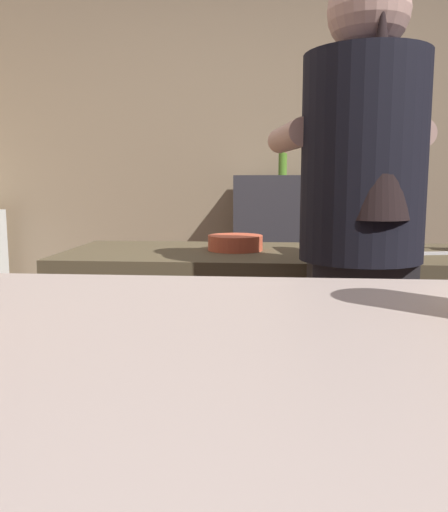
{
  "coord_description": "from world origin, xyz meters",
  "views": [
    {
      "loc": [
        0.06,
        -1.38,
        1.14
      ],
      "look_at": [
        0.0,
        -0.75,
        1.05
      ],
      "focal_mm": 36.65,
      "sensor_mm": 36.0,
      "label": 1
    }
  ],
  "objects_px": {
    "bartender": "(361,237)",
    "bottle_soy": "(339,158)",
    "mixing_bowl": "(235,243)",
    "bottle_vinegar": "(283,163)",
    "chefs_knife": "(420,253)",
    "bottle_hot_sauce": "(353,159)"
  },
  "relations": [
    {
      "from": "bartender",
      "to": "chefs_knife",
      "type": "relative_size",
      "value": 7.07
    },
    {
      "from": "chefs_knife",
      "to": "bottle_soy",
      "type": "distance_m",
      "value": 1.46
    },
    {
      "from": "bartender",
      "to": "chefs_knife",
      "type": "xyz_separation_m",
      "value": [
        0.28,
        0.41,
        -0.1
      ]
    },
    {
      "from": "bottle_vinegar",
      "to": "bottle_soy",
      "type": "relative_size",
      "value": 0.77
    },
    {
      "from": "chefs_knife",
      "to": "bottle_soy",
      "type": "relative_size",
      "value": 0.91
    },
    {
      "from": "bartender",
      "to": "bottle_vinegar",
      "type": "bearing_deg",
      "value": -5.11
    },
    {
      "from": "mixing_bowl",
      "to": "chefs_knife",
      "type": "distance_m",
      "value": 0.67
    },
    {
      "from": "mixing_bowl",
      "to": "bottle_vinegar",
      "type": "xyz_separation_m",
      "value": [
        0.21,
        1.4,
        0.35
      ]
    },
    {
      "from": "mixing_bowl",
      "to": "bottle_vinegar",
      "type": "bearing_deg",
      "value": 81.38
    },
    {
      "from": "bottle_hot_sauce",
      "to": "bottle_soy",
      "type": "xyz_separation_m",
      "value": [
        -0.1,
        -0.08,
        0.0
      ]
    },
    {
      "from": "chefs_knife",
      "to": "bottle_vinegar",
      "type": "relative_size",
      "value": 1.18
    },
    {
      "from": "mixing_bowl",
      "to": "bottle_vinegar",
      "type": "relative_size",
      "value": 1.02
    },
    {
      "from": "bottle_soy",
      "to": "chefs_knife",
      "type": "bearing_deg",
      "value": -85.45
    },
    {
      "from": "bottle_hot_sauce",
      "to": "bottle_soy",
      "type": "bearing_deg",
      "value": -141.03
    },
    {
      "from": "bottle_vinegar",
      "to": "bottle_hot_sauce",
      "type": "distance_m",
      "value": 0.44
    },
    {
      "from": "mixing_bowl",
      "to": "bottle_hot_sauce",
      "type": "height_order",
      "value": "bottle_hot_sauce"
    },
    {
      "from": "bottle_hot_sauce",
      "to": "bottle_soy",
      "type": "height_order",
      "value": "bottle_soy"
    },
    {
      "from": "mixing_bowl",
      "to": "bottle_soy",
      "type": "height_order",
      "value": "bottle_soy"
    },
    {
      "from": "bartender",
      "to": "bottle_soy",
      "type": "relative_size",
      "value": 6.41
    },
    {
      "from": "bartender",
      "to": "bottle_soy",
      "type": "bearing_deg",
      "value": -15.61
    },
    {
      "from": "bottle_vinegar",
      "to": "bartender",
      "type": "bearing_deg",
      "value": -84.8
    },
    {
      "from": "chefs_knife",
      "to": "bottle_soy",
      "type": "bearing_deg",
      "value": 82.72
    }
  ]
}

